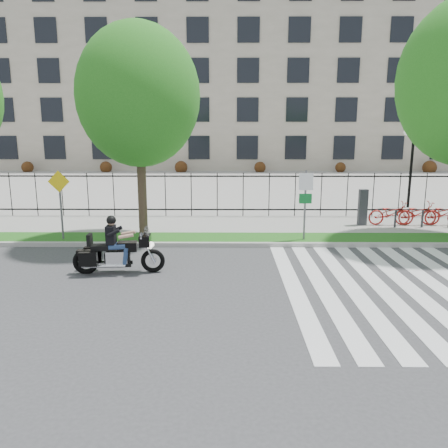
{
  "coord_description": "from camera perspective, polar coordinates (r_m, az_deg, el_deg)",
  "views": [
    {
      "loc": [
        0.49,
        -10.81,
        3.91
      ],
      "look_at": [
        0.37,
        3.0,
        1.05
      ],
      "focal_mm": 35.0,
      "sensor_mm": 36.0,
      "label": 1
    }
  ],
  "objects": [
    {
      "name": "plaza",
      "position": [
        36.02,
        -0.28,
        5.56
      ],
      "size": [
        80.0,
        34.0,
        0.1
      ],
      "primitive_type": "cube",
      "color": "gray",
      "rests_on": "ground"
    },
    {
      "name": "ground",
      "position": [
        11.51,
        -1.98,
        -8.15
      ],
      "size": [
        120.0,
        120.0,
        0.0
      ],
      "primitive_type": "plane",
      "color": "#363639",
      "rests_on": "ground"
    },
    {
      "name": "curb",
      "position": [
        15.4,
        -1.33,
        -2.7
      ],
      "size": [
        60.0,
        0.2,
        0.15
      ],
      "primitive_type": "cube",
      "color": "#9E9C95",
      "rests_on": "ground"
    },
    {
      "name": "crosswalk_stripes",
      "position": [
        12.28,
        21.34,
        -7.65
      ],
      "size": [
        5.7,
        8.0,
        0.01
      ],
      "primitive_type": null,
      "color": "silver",
      "rests_on": "ground"
    },
    {
      "name": "office_building",
      "position": [
        56.06,
        -0.01,
        17.92
      ],
      "size": [
        60.0,
        21.9,
        20.15
      ],
      "color": "gray",
      "rests_on": "ground"
    },
    {
      "name": "iron_fence",
      "position": [
        20.21,
        -0.89,
        3.86
      ],
      "size": [
        30.0,
        0.06,
        2.0
      ],
      "primitive_type": null,
      "color": "black",
      "rests_on": "sidewalk"
    },
    {
      "name": "motorcycle_rider",
      "position": [
        12.76,
        -13.68,
        -3.33
      ],
      "size": [
        2.61,
        0.79,
        2.01
      ],
      "color": "black",
      "rests_on": "ground"
    },
    {
      "name": "sign_pole_warning",
      "position": [
        16.66,
        -20.64,
        3.49
      ],
      "size": [
        0.78,
        0.09,
        2.49
      ],
      "color": "#59595B",
      "rests_on": "grass_verge"
    },
    {
      "name": "sign_pole_regulatory",
      "position": [
        15.78,
        10.59,
        3.62
      ],
      "size": [
        0.5,
        0.09,
        2.5
      ],
      "color": "#59595B",
      "rests_on": "grass_verge"
    },
    {
      "name": "lamp_post_right",
      "position": [
        24.72,
        23.44,
        9.13
      ],
      "size": [
        1.06,
        0.7,
        4.25
      ],
      "color": "black",
      "rests_on": "ground"
    },
    {
      "name": "sidewalk",
      "position": [
        18.66,
        -1.01,
        -0.14
      ],
      "size": [
        60.0,
        3.5,
        0.15
      ],
      "primitive_type": "cube",
      "color": "gray",
      "rests_on": "ground"
    },
    {
      "name": "street_tree_1",
      "position": [
        16.12,
        -11.1,
        16.08
      ],
      "size": [
        4.3,
        4.3,
        7.53
      ],
      "color": "#31221A",
      "rests_on": "grass_verge"
    },
    {
      "name": "grass_verge",
      "position": [
        16.23,
        -1.24,
        -1.96
      ],
      "size": [
        60.0,
        1.5,
        0.15
      ],
      "primitive_type": "cube",
      "color": "#185415",
      "rests_on": "ground"
    }
  ]
}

